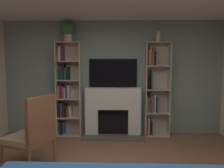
{
  "coord_description": "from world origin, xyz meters",
  "views": [
    {
      "loc": [
        0.06,
        -2.29,
        1.61
      ],
      "look_at": [
        0.0,
        1.05,
        1.32
      ],
      "focal_mm": 33.75,
      "sensor_mm": 36.0,
      "label": 1
    }
  ],
  "objects": [
    {
      "name": "armchair",
      "position": [
        -1.21,
        0.85,
        0.58
      ],
      "size": [
        0.77,
        0.77,
        1.16
      ],
      "color": "brown",
      "rests_on": "ground_plane"
    },
    {
      "name": "wall_back_accent",
      "position": [
        0.0,
        2.66,
        1.32
      ],
      "size": [
        5.2,
        0.06,
        2.64
      ],
      "primitive_type": "cube",
      "color": "gray",
      "rests_on": "ground_plane"
    },
    {
      "name": "bookshelf_right",
      "position": [
        0.94,
        2.52,
        1.06
      ],
      "size": [
        0.55,
        0.3,
        2.13
      ],
      "color": "beige",
      "rests_on": "ground_plane"
    },
    {
      "name": "fireplace",
      "position": [
        0.0,
        2.5,
        0.59
      ],
      "size": [
        1.37,
        0.55,
        1.11
      ],
      "color": "white",
      "rests_on": "ground_plane"
    },
    {
      "name": "bookshelf_left",
      "position": [
        -1.07,
        2.51,
        1.04
      ],
      "size": [
        0.55,
        0.32,
        2.13
      ],
      "color": "beige",
      "rests_on": "ground_plane"
    },
    {
      "name": "potted_plant",
      "position": [
        -1.01,
        2.48,
        2.4
      ],
      "size": [
        0.33,
        0.33,
        0.46
      ],
      "color": "beige",
      "rests_on": "bookshelf_left"
    },
    {
      "name": "tv",
      "position": [
        0.0,
        2.6,
        1.44
      ],
      "size": [
        1.1,
        0.06,
        0.65
      ],
      "primitive_type": "cube",
      "color": "black",
      "rests_on": "fireplace"
    },
    {
      "name": "vase_with_flowers",
      "position": [
        1.01,
        2.48,
        2.27
      ],
      "size": [
        0.11,
        0.11,
        0.42
      ],
      "color": "beige",
      "rests_on": "bookshelf_right"
    }
  ]
}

